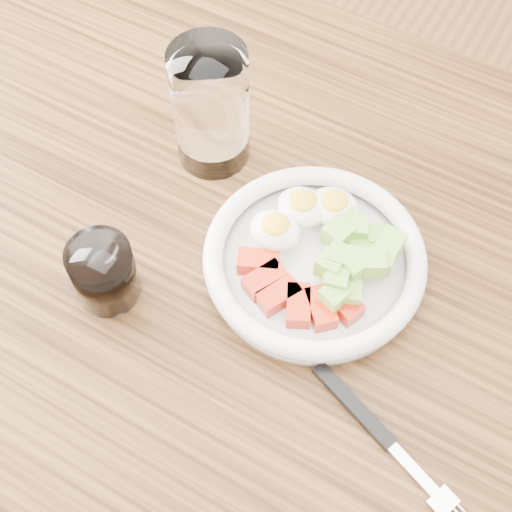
{
  "coord_description": "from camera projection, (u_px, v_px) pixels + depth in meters",
  "views": [
    {
      "loc": [
        0.19,
        -0.34,
        1.46
      ],
      "look_at": [
        -0.01,
        0.01,
        0.8
      ],
      "focal_mm": 50.0,
      "sensor_mm": 36.0,
      "label": 1
    }
  ],
  "objects": [
    {
      "name": "coffee_glass",
      "position": [
        104.0,
        273.0,
        0.76
      ],
      "size": [
        0.07,
        0.07,
        0.08
      ],
      "color": "white",
      "rests_on": "dining_table"
    },
    {
      "name": "water_glass",
      "position": [
        211.0,
        108.0,
        0.82
      ],
      "size": [
        0.09,
        0.09,
        0.16
      ],
      "primitive_type": "cylinder",
      "color": "white",
      "rests_on": "dining_table"
    },
    {
      "name": "bowl",
      "position": [
        316.0,
        256.0,
        0.78
      ],
      "size": [
        0.25,
        0.25,
        0.06
      ],
      "color": "white",
      "rests_on": "dining_table"
    },
    {
      "name": "ground",
      "position": [
        258.0,
        463.0,
        1.45
      ],
      "size": [
        4.0,
        4.0,
        0.0
      ],
      "primitive_type": "plane",
      "color": "brown",
      "rests_on": "ground"
    },
    {
      "name": "fork",
      "position": [
        375.0,
        428.0,
        0.7
      ],
      "size": [
        0.22,
        0.1,
        0.01
      ],
      "color": "black",
      "rests_on": "dining_table"
    },
    {
      "name": "dining_table",
      "position": [
        259.0,
        320.0,
        0.88
      ],
      "size": [
        1.5,
        0.9,
        0.77
      ],
      "color": "brown",
      "rests_on": "ground"
    }
  ]
}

